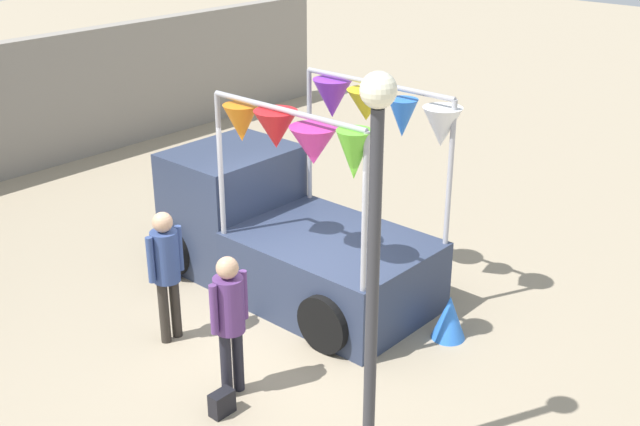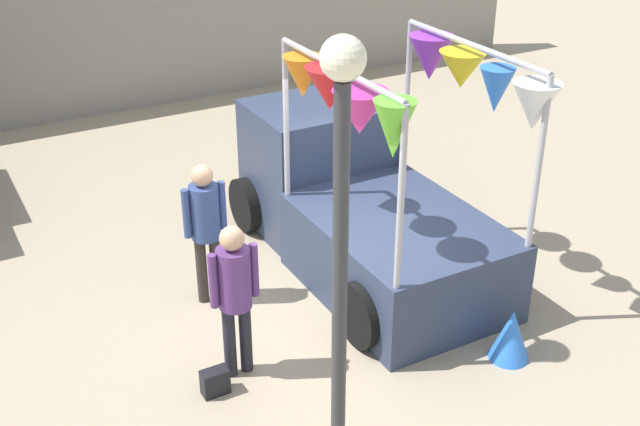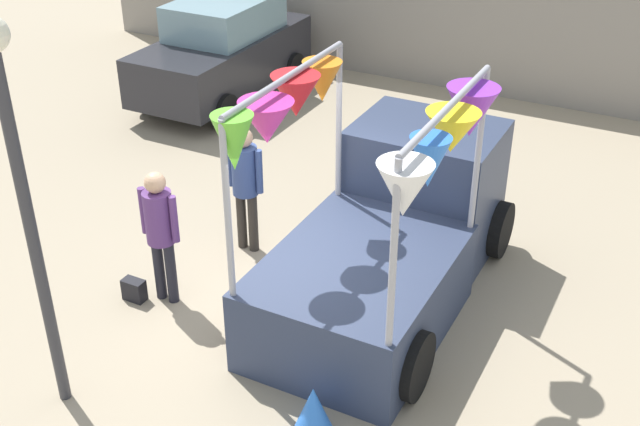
{
  "view_description": "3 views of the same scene",
  "coord_description": "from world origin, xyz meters",
  "px_view_note": "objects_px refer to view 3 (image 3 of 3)",
  "views": [
    {
      "loc": [
        -6.49,
        -6.39,
        5.55
      ],
      "look_at": [
        0.44,
        -0.21,
        1.58
      ],
      "focal_mm": 45.0,
      "sensor_mm": 36.0,
      "label": 1
    },
    {
      "loc": [
        -3.93,
        -6.85,
        5.4
      ],
      "look_at": [
        -0.06,
        0.17,
        1.24
      ],
      "focal_mm": 45.0,
      "sensor_mm": 36.0,
      "label": 2
    },
    {
      "loc": [
        3.95,
        -6.79,
        5.84
      ],
      "look_at": [
        0.42,
        0.03,
        1.42
      ],
      "focal_mm": 45.0,
      "sensor_mm": 36.0,
      "label": 3
    }
  ],
  "objects_px": {
    "vendor_truck": "(394,224)",
    "folded_kite_bundle_azure": "(313,412)",
    "parked_car": "(223,50)",
    "person_customer": "(160,225)",
    "person_vendor": "(245,178)",
    "handbag": "(134,290)",
    "street_lamp": "(19,173)"
  },
  "relations": [
    {
      "from": "vendor_truck",
      "to": "parked_car",
      "type": "distance_m",
      "value": 7.01
    },
    {
      "from": "person_vendor",
      "to": "person_customer",
      "type": "bearing_deg",
      "value": -100.28
    },
    {
      "from": "folded_kite_bundle_azure",
      "to": "person_vendor",
      "type": "bearing_deg",
      "value": 132.13
    },
    {
      "from": "person_customer",
      "to": "street_lamp",
      "type": "distance_m",
      "value": 2.47
    },
    {
      "from": "parked_car",
      "to": "person_vendor",
      "type": "height_order",
      "value": "parked_car"
    },
    {
      "from": "parked_car",
      "to": "person_customer",
      "type": "height_order",
      "value": "parked_car"
    },
    {
      "from": "person_customer",
      "to": "folded_kite_bundle_azure",
      "type": "relative_size",
      "value": 2.9
    },
    {
      "from": "vendor_truck",
      "to": "folded_kite_bundle_azure",
      "type": "relative_size",
      "value": 6.74
    },
    {
      "from": "person_vendor",
      "to": "handbag",
      "type": "bearing_deg",
      "value": -110.37
    },
    {
      "from": "street_lamp",
      "to": "person_vendor",
      "type": "bearing_deg",
      "value": 87.18
    },
    {
      "from": "parked_car",
      "to": "person_customer",
      "type": "bearing_deg",
      "value": -62.83
    },
    {
      "from": "parked_car",
      "to": "street_lamp",
      "type": "xyz_separation_m",
      "value": [
        3.16,
        -7.87,
        1.68
      ]
    },
    {
      "from": "vendor_truck",
      "to": "folded_kite_bundle_azure",
      "type": "xyz_separation_m",
      "value": [
        0.31,
        -2.69,
        -0.62
      ]
    },
    {
      "from": "vendor_truck",
      "to": "person_customer",
      "type": "height_order",
      "value": "vendor_truck"
    },
    {
      "from": "parked_car",
      "to": "handbag",
      "type": "distance_m",
      "value": 6.79
    },
    {
      "from": "handbag",
      "to": "vendor_truck",
      "type": "bearing_deg",
      "value": 32.22
    },
    {
      "from": "person_vendor",
      "to": "street_lamp",
      "type": "bearing_deg",
      "value": -92.82
    },
    {
      "from": "person_vendor",
      "to": "folded_kite_bundle_azure",
      "type": "distance_m",
      "value": 3.65
    },
    {
      "from": "handbag",
      "to": "street_lamp",
      "type": "xyz_separation_m",
      "value": [
        0.45,
        -1.7,
        2.49
      ]
    },
    {
      "from": "street_lamp",
      "to": "handbag",
      "type": "bearing_deg",
      "value": 104.76
    },
    {
      "from": "vendor_truck",
      "to": "parked_car",
      "type": "height_order",
      "value": "vendor_truck"
    },
    {
      "from": "person_vendor",
      "to": "street_lamp",
      "type": "xyz_separation_m",
      "value": [
        -0.16,
        -3.35,
        1.55
      ]
    },
    {
      "from": "person_customer",
      "to": "handbag",
      "type": "distance_m",
      "value": 1.0
    },
    {
      "from": "folded_kite_bundle_azure",
      "to": "handbag",
      "type": "bearing_deg",
      "value": 161.76
    },
    {
      "from": "person_customer",
      "to": "street_lamp",
      "type": "xyz_separation_m",
      "value": [
        0.1,
        -1.9,
        1.57
      ]
    },
    {
      "from": "person_vendor",
      "to": "street_lamp",
      "type": "relative_size",
      "value": 0.44
    },
    {
      "from": "person_customer",
      "to": "street_lamp",
      "type": "height_order",
      "value": "street_lamp"
    },
    {
      "from": "parked_car",
      "to": "person_vendor",
      "type": "distance_m",
      "value": 5.61
    },
    {
      "from": "vendor_truck",
      "to": "person_customer",
      "type": "distance_m",
      "value": 2.78
    },
    {
      "from": "handbag",
      "to": "street_lamp",
      "type": "height_order",
      "value": "street_lamp"
    },
    {
      "from": "handbag",
      "to": "folded_kite_bundle_azure",
      "type": "xyz_separation_m",
      "value": [
        3.0,
        -0.99,
        0.16
      ]
    },
    {
      "from": "person_customer",
      "to": "person_vendor",
      "type": "distance_m",
      "value": 1.48
    }
  ]
}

